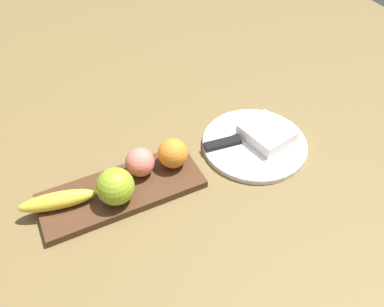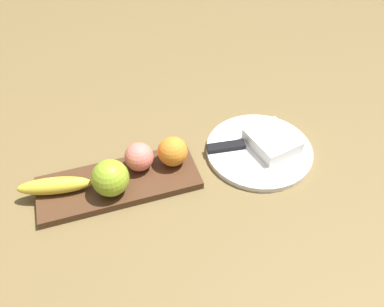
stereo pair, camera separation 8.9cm
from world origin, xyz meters
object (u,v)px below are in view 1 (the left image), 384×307
banana (57,201)px  orange_near_apple (173,153)px  folded_napkin (266,133)px  knife (228,142)px  peach (140,162)px  apple (115,186)px  dinner_plate (254,144)px  fruit_tray (122,191)px

banana → orange_near_apple: orange_near_apple is taller
folded_napkin → knife: 0.09m
folded_napkin → knife: folded_napkin is taller
peach → apple: bearing=-145.6°
banana → folded_napkin: (0.50, -0.01, -0.01)m
orange_near_apple → peach: size_ratio=1.05×
folded_napkin → knife: size_ratio=0.61×
orange_near_apple → dinner_plate: (0.21, -0.02, -0.05)m
apple → folded_napkin: 0.38m
fruit_tray → folded_napkin: size_ratio=3.15×
peach → knife: peach is taller
folded_napkin → knife: bearing=166.0°
dinner_plate → peach: bearing=175.1°
orange_near_apple → apple: bearing=-164.4°
orange_near_apple → knife: bearing=2.5°
folded_napkin → orange_near_apple: bearing=176.1°
fruit_tray → apple: 0.06m
orange_near_apple → dinner_plate: orange_near_apple is taller
apple → orange_near_apple: apple is taller
banana → orange_near_apple: size_ratio=2.28×
knife → orange_near_apple: bearing=-170.6°
dinner_plate → knife: size_ratio=1.38×
dinner_plate → knife: (-0.06, 0.02, 0.01)m
apple → orange_near_apple: size_ratio=1.17×
fruit_tray → banana: size_ratio=2.28×
peach → dinner_plate: 0.29m
folded_napkin → banana: bearing=178.9°
apple → knife: bearing=9.1°
peach → folded_napkin: peach is taller
orange_near_apple → dinner_plate: 0.21m
folded_napkin → peach: bearing=175.6°
dinner_plate → knife: 0.06m
apple → folded_napkin: apple is taller
dinner_plate → apple: bearing=-176.1°
apple → peach: bearing=34.4°
orange_near_apple → dinner_plate: bearing=-4.5°
peach → orange_near_apple: bearing=-6.1°
peach → fruit_tray: bearing=-155.9°
apple → banana: size_ratio=0.51×
fruit_tray → apple: bearing=-124.0°
apple → knife: (0.29, 0.05, -0.04)m
fruit_tray → banana: (-0.13, 0.01, 0.03)m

